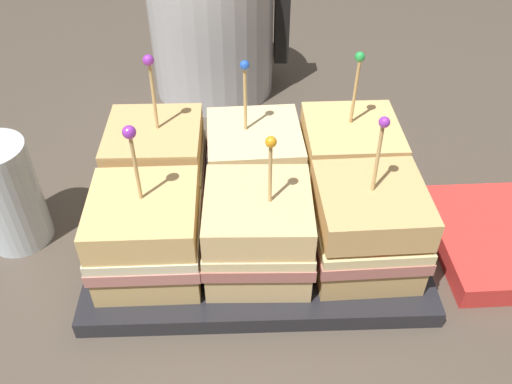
{
  "coord_description": "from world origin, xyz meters",
  "views": [
    {
      "loc": [
        -0.01,
        -0.4,
        0.41
      ],
      "look_at": [
        0.0,
        0.0,
        0.06
      ],
      "focal_mm": 38.0,
      "sensor_mm": 36.0,
      "label": 1
    }
  ],
  "objects_px": {
    "napkin_stack": "(508,239)",
    "sandwich_back_right": "(348,161)",
    "serving_platter": "(256,232)",
    "sandwich_back_center": "(254,164)",
    "sandwich_front_right": "(367,228)",
    "sandwich_front_left": "(147,235)",
    "sandwich_front_center": "(259,232)",
    "drinking_glass": "(7,195)",
    "sandwich_back_left": "(158,164)",
    "kettle_steel": "(213,30)"
  },
  "relations": [
    {
      "from": "sandwich_front_left",
      "to": "sandwich_front_right",
      "type": "distance_m",
      "value": 0.2
    },
    {
      "from": "kettle_steel",
      "to": "napkin_stack",
      "type": "bearing_deg",
      "value": -47.76
    },
    {
      "from": "sandwich_back_left",
      "to": "napkin_stack",
      "type": "xyz_separation_m",
      "value": [
        0.36,
        -0.07,
        -0.05
      ]
    },
    {
      "from": "sandwich_back_center",
      "to": "kettle_steel",
      "type": "relative_size",
      "value": 0.8
    },
    {
      "from": "sandwich_front_center",
      "to": "serving_platter",
      "type": "bearing_deg",
      "value": 90.58
    },
    {
      "from": "sandwich_back_left",
      "to": "sandwich_back_center",
      "type": "height_order",
      "value": "sandwich_back_left"
    },
    {
      "from": "sandwich_back_left",
      "to": "sandwich_back_right",
      "type": "height_order",
      "value": "same"
    },
    {
      "from": "sandwich_back_left",
      "to": "sandwich_front_center",
      "type": "bearing_deg",
      "value": -44.97
    },
    {
      "from": "sandwich_front_right",
      "to": "drinking_glass",
      "type": "bearing_deg",
      "value": 169.84
    },
    {
      "from": "sandwich_front_left",
      "to": "sandwich_front_right",
      "type": "height_order",
      "value": "sandwich_front_right"
    },
    {
      "from": "drinking_glass",
      "to": "sandwich_back_center",
      "type": "bearing_deg",
      "value": 8.82
    },
    {
      "from": "serving_platter",
      "to": "sandwich_back_center",
      "type": "xyz_separation_m",
      "value": [
        -0.0,
        0.05,
        0.05
      ]
    },
    {
      "from": "sandwich_front_right",
      "to": "kettle_steel",
      "type": "bearing_deg",
      "value": 112.15
    },
    {
      "from": "napkin_stack",
      "to": "sandwich_back_center",
      "type": "bearing_deg",
      "value": 164.43
    },
    {
      "from": "sandwich_front_right",
      "to": "sandwich_back_center",
      "type": "bearing_deg",
      "value": 134.89
    },
    {
      "from": "serving_platter",
      "to": "sandwich_back_left",
      "type": "bearing_deg",
      "value": 153.56
    },
    {
      "from": "sandwich_front_left",
      "to": "sandwich_front_center",
      "type": "xyz_separation_m",
      "value": [
        0.1,
        -0.0,
        -0.0
      ]
    },
    {
      "from": "sandwich_front_left",
      "to": "sandwich_back_right",
      "type": "xyz_separation_m",
      "value": [
        0.2,
        0.1,
        0.0
      ]
    },
    {
      "from": "sandwich_back_left",
      "to": "serving_platter",
      "type": "bearing_deg",
      "value": -26.44
    },
    {
      "from": "serving_platter",
      "to": "kettle_steel",
      "type": "xyz_separation_m",
      "value": [
        -0.05,
        0.32,
        0.08
      ]
    },
    {
      "from": "sandwich_back_center",
      "to": "napkin_stack",
      "type": "xyz_separation_m",
      "value": [
        0.26,
        -0.07,
        -0.05
      ]
    },
    {
      "from": "kettle_steel",
      "to": "sandwich_front_left",
      "type": "bearing_deg",
      "value": -97.92
    },
    {
      "from": "sandwich_front_left",
      "to": "sandwich_back_center",
      "type": "distance_m",
      "value": 0.14
    },
    {
      "from": "sandwich_front_right",
      "to": "sandwich_back_right",
      "type": "distance_m",
      "value": 0.1
    },
    {
      "from": "sandwich_front_center",
      "to": "kettle_steel",
      "type": "height_order",
      "value": "kettle_steel"
    },
    {
      "from": "sandwich_front_left",
      "to": "sandwich_back_right",
      "type": "relative_size",
      "value": 0.95
    },
    {
      "from": "sandwich_front_left",
      "to": "kettle_steel",
      "type": "height_order",
      "value": "kettle_steel"
    },
    {
      "from": "kettle_steel",
      "to": "sandwich_back_center",
      "type": "bearing_deg",
      "value": -79.51
    },
    {
      "from": "sandwich_front_right",
      "to": "drinking_glass",
      "type": "xyz_separation_m",
      "value": [
        -0.35,
        0.06,
        -0.0
      ]
    },
    {
      "from": "sandwich_back_center",
      "to": "drinking_glass",
      "type": "bearing_deg",
      "value": -171.18
    },
    {
      "from": "serving_platter",
      "to": "kettle_steel",
      "type": "height_order",
      "value": "kettle_steel"
    },
    {
      "from": "sandwich_back_left",
      "to": "sandwich_back_right",
      "type": "distance_m",
      "value": 0.2
    },
    {
      "from": "sandwich_back_right",
      "to": "napkin_stack",
      "type": "height_order",
      "value": "sandwich_back_right"
    },
    {
      "from": "sandwich_front_left",
      "to": "sandwich_front_center",
      "type": "height_order",
      "value": "sandwich_front_left"
    },
    {
      "from": "serving_platter",
      "to": "sandwich_back_center",
      "type": "relative_size",
      "value": 2.05
    },
    {
      "from": "sandwich_front_left",
      "to": "napkin_stack",
      "type": "relative_size",
      "value": 1.04
    },
    {
      "from": "serving_platter",
      "to": "napkin_stack",
      "type": "relative_size",
      "value": 2.16
    },
    {
      "from": "kettle_steel",
      "to": "napkin_stack",
      "type": "distance_m",
      "value": 0.46
    },
    {
      "from": "sandwich_back_right",
      "to": "sandwich_back_center",
      "type": "bearing_deg",
      "value": 179.61
    },
    {
      "from": "sandwich_back_right",
      "to": "napkin_stack",
      "type": "xyz_separation_m",
      "value": [
        0.16,
        -0.07,
        -0.05
      ]
    },
    {
      "from": "serving_platter",
      "to": "sandwich_front_left",
      "type": "distance_m",
      "value": 0.12
    },
    {
      "from": "sandwich_front_left",
      "to": "sandwich_front_center",
      "type": "bearing_deg",
      "value": -0.11
    },
    {
      "from": "drinking_glass",
      "to": "napkin_stack",
      "type": "xyz_separation_m",
      "value": [
        0.5,
        -0.03,
        -0.05
      ]
    },
    {
      "from": "serving_platter",
      "to": "sandwich_back_right",
      "type": "xyz_separation_m",
      "value": [
        0.1,
        0.05,
        0.05
      ]
    },
    {
      "from": "sandwich_front_left",
      "to": "kettle_steel",
      "type": "xyz_separation_m",
      "value": [
        0.05,
        0.37,
        0.03
      ]
    },
    {
      "from": "serving_platter",
      "to": "napkin_stack",
      "type": "height_order",
      "value": "napkin_stack"
    },
    {
      "from": "sandwich_front_center",
      "to": "sandwich_back_right",
      "type": "distance_m",
      "value": 0.14
    },
    {
      "from": "sandwich_back_right",
      "to": "sandwich_back_left",
      "type": "bearing_deg",
      "value": 179.67
    },
    {
      "from": "sandwich_back_left",
      "to": "sandwich_back_right",
      "type": "relative_size",
      "value": 1.0
    },
    {
      "from": "napkin_stack",
      "to": "sandwich_back_right",
      "type": "bearing_deg",
      "value": 155.82
    }
  ]
}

